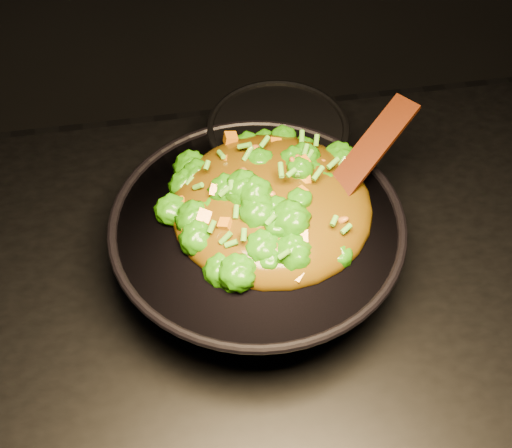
{
  "coord_description": "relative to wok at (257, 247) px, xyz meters",
  "views": [
    {
      "loc": [
        -0.2,
        -0.47,
        1.71
      ],
      "look_at": [
        -0.1,
        0.13,
        0.99
      ],
      "focal_mm": 50.0,
      "sensor_mm": 36.0,
      "label": 1
    }
  ],
  "objects": [
    {
      "name": "stir_fry",
      "position": [
        0.02,
        0.02,
        0.1
      ],
      "size": [
        0.31,
        0.31,
        0.09
      ],
      "primitive_type": null,
      "rotation": [
        0.0,
        0.0,
        0.19
      ],
      "color": "#287B08",
      "rests_on": "wok"
    },
    {
      "name": "spatula",
      "position": [
        0.13,
        0.03,
        0.09
      ],
      "size": [
        0.21,
        0.18,
        0.1
      ],
      "primitive_type": "cube",
      "rotation": [
        0.0,
        -0.38,
        0.67
      ],
      "color": "#3D1B06",
      "rests_on": "wok"
    },
    {
      "name": "back_pot",
      "position": [
        0.06,
        0.17,
        0.0
      ],
      "size": [
        0.24,
        0.24,
        0.11
      ],
      "primitive_type": "cylinder",
      "rotation": [
        0.0,
        0.0,
        0.27
      ],
      "color": "black",
      "rests_on": "stovetop"
    },
    {
      "name": "wok",
      "position": [
        0.0,
        0.0,
        0.0
      ],
      "size": [
        0.38,
        0.38,
        0.1
      ],
      "primitive_type": null,
      "rotation": [
        0.0,
        0.0,
        -0.02
      ],
      "color": "black",
      "rests_on": "stovetop"
    }
  ]
}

